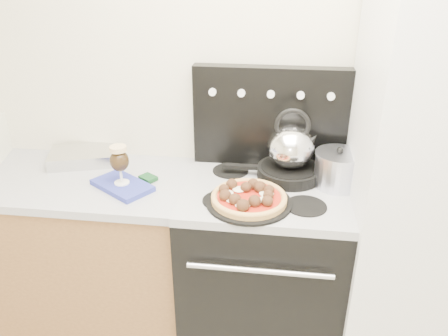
% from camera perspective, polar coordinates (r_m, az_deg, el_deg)
% --- Properties ---
extents(room_shell, '(3.52, 3.01, 2.52)m').
position_cam_1_polar(room_shell, '(1.12, -0.04, -8.73)').
color(room_shell, '#B5AC9E').
rests_on(room_shell, ground).
extents(base_cabinet, '(1.45, 0.60, 0.86)m').
position_cam_1_polar(base_cabinet, '(2.60, -20.61, -10.16)').
color(base_cabinet, brown).
rests_on(base_cabinet, ground).
extents(countertop, '(1.48, 0.63, 0.04)m').
position_cam_1_polar(countertop, '(2.37, -22.28, -1.29)').
color(countertop, '#ACADB6').
rests_on(countertop, base_cabinet).
extents(stove_body, '(0.76, 0.65, 0.88)m').
position_cam_1_polar(stove_body, '(2.31, 4.92, -13.09)').
color(stove_body, black).
rests_on(stove_body, ground).
extents(cooktop, '(0.76, 0.65, 0.04)m').
position_cam_1_polar(cooktop, '(2.05, 5.40, -3.03)').
color(cooktop, '#ADADB2').
rests_on(cooktop, stove_body).
extents(backguard, '(0.76, 0.08, 0.50)m').
position_cam_1_polar(backguard, '(2.19, 6.01, 6.64)').
color(backguard, black).
rests_on(backguard, cooktop).
extents(fridge, '(0.64, 0.68, 1.90)m').
position_cam_1_polar(fridge, '(2.11, 24.80, -3.09)').
color(fridge, silver).
rests_on(fridge, ground).
extents(foil_sheet, '(0.38, 0.32, 0.06)m').
position_cam_1_polar(foil_sheet, '(2.44, -18.08, 1.50)').
color(foil_sheet, white).
rests_on(foil_sheet, countertop).
extents(oven_mitt, '(0.33, 0.30, 0.02)m').
position_cam_1_polar(oven_mitt, '(2.12, -13.15, -2.23)').
color(oven_mitt, '#2C36A0').
rests_on(oven_mitt, countertop).
extents(beer_glass, '(0.11, 0.11, 0.19)m').
position_cam_1_polar(beer_glass, '(2.07, -13.44, 0.41)').
color(beer_glass, black).
rests_on(beer_glass, oven_mitt).
extents(pizza_pan, '(0.47, 0.47, 0.01)m').
position_cam_1_polar(pizza_pan, '(1.90, 3.27, -4.47)').
color(pizza_pan, black).
rests_on(pizza_pan, cooktop).
extents(pizza, '(0.33, 0.33, 0.05)m').
position_cam_1_polar(pizza, '(1.89, 3.29, -3.71)').
color(pizza, tan).
rests_on(pizza, pizza_pan).
extents(skillet, '(0.31, 0.31, 0.06)m').
position_cam_1_polar(skillet, '(2.13, 8.49, -0.53)').
color(skillet, black).
rests_on(skillet, cooktop).
extents(tea_kettle, '(0.26, 0.26, 0.25)m').
position_cam_1_polar(tea_kettle, '(2.07, 8.76, 3.19)').
color(tea_kettle, '#B8B7C7').
rests_on(tea_kettle, skillet).
extents(stock_pot, '(0.26, 0.26, 0.16)m').
position_cam_1_polar(stock_pot, '(2.08, 14.62, -0.27)').
color(stock_pot, silver).
rests_on(stock_pot, cooktop).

